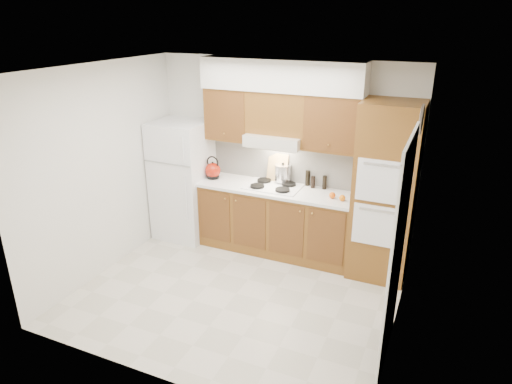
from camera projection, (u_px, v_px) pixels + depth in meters
floor at (236, 294)px, 5.44m from camera, size 3.60×3.60×0.00m
ceiling at (232, 69)px, 4.49m from camera, size 3.60×3.60×0.00m
wall_back at (283, 156)px, 6.24m from camera, size 3.60×0.02×2.60m
wall_left at (104, 171)px, 5.64m from camera, size 0.02×3.00×2.60m
wall_right at (406, 220)px, 4.29m from camera, size 0.02×3.00×2.60m
fridge at (183, 180)px, 6.62m from camera, size 0.75×0.72×1.72m
base_cabinets at (276, 221)px, 6.29m from camera, size 2.11×0.60×0.90m
countertop at (276, 189)px, 6.11m from camera, size 2.13×0.62×0.04m
backsplash at (284, 162)px, 6.25m from camera, size 2.11×0.03×0.56m
oven_cabinet at (385, 193)px, 5.50m from camera, size 0.70×0.65×2.20m
upper_cab_left at (230, 114)px, 6.17m from camera, size 0.63×0.33×0.70m
upper_cab_right at (333, 123)px, 5.63m from camera, size 0.73×0.33×0.70m
range_hood at (276, 140)px, 5.96m from camera, size 0.75×0.45×0.15m
upper_cab_over_hood at (278, 112)px, 5.88m from camera, size 0.75×0.33×0.55m
soffit at (282, 75)px, 5.68m from camera, size 2.13×0.36×0.40m
cooktop at (273, 186)px, 6.13m from camera, size 0.74×0.50×0.01m
doorway at (397, 260)px, 4.09m from camera, size 0.02×0.90×2.10m
wall_clock at (422, 119)px, 4.45m from camera, size 0.02×0.30×0.30m
kettle at (213, 170)px, 6.41m from camera, size 0.24×0.24×0.22m
cutting_board at (278, 168)px, 6.26m from camera, size 0.31×0.13×0.39m
stock_pot at (283, 173)px, 6.23m from camera, size 0.27×0.27×0.22m
condiment_a at (308, 178)px, 6.15m from camera, size 0.07×0.07×0.21m
condiment_b at (325, 182)px, 6.03m from camera, size 0.06×0.06×0.18m
condiment_c at (313, 182)px, 6.08m from camera, size 0.07×0.07×0.16m
orange_near at (332, 195)px, 5.74m from camera, size 0.11×0.11×0.08m
orange_far at (342, 198)px, 5.66m from camera, size 0.10×0.10×0.08m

